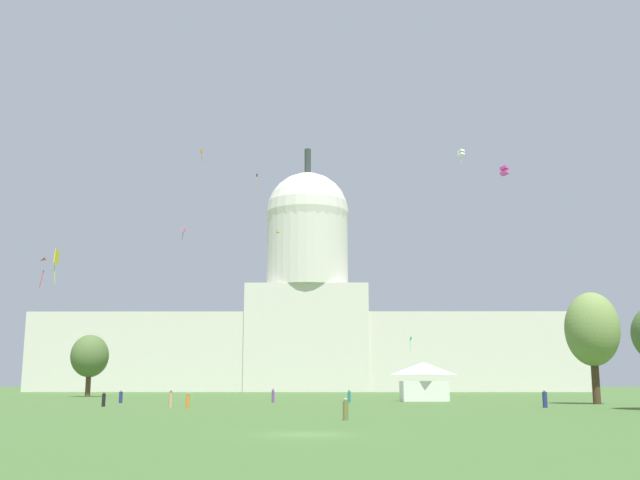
# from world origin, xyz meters

# --- Properties ---
(ground_plane) EXTENTS (800.00, 800.00, 0.00)m
(ground_plane) POSITION_xyz_m (0.00, 0.00, 0.00)
(ground_plane) COLOR #42662D
(capitol_building) EXTENTS (147.24, 23.07, 67.95)m
(capitol_building) POSITION_xyz_m (-3.85, 167.20, 19.08)
(capitol_building) COLOR beige
(capitol_building) RESTS_ON ground_plane
(event_tent) EXTENTS (6.48, 4.57, 5.13)m
(event_tent) POSITION_xyz_m (14.15, 63.84, 2.54)
(event_tent) COLOR white
(event_tent) RESTS_ON ground_plane
(tree_west_mid) EXTENTS (9.01, 8.95, 10.69)m
(tree_west_mid) POSITION_xyz_m (-40.28, 94.45, 6.96)
(tree_west_mid) COLOR #4C3823
(tree_west_mid) RESTS_ON ground_plane
(tree_east_mid) EXTENTS (7.85, 7.75, 12.93)m
(tree_east_mid) POSITION_xyz_m (32.29, 50.43, 8.54)
(tree_east_mid) COLOR #42301E
(tree_east_mid) RESTS_ON ground_plane
(person_tan_deep_crowd) EXTENTS (0.46, 0.46, 1.70)m
(person_tan_deep_crowd) POSITION_xyz_m (-14.48, 38.60, 0.78)
(person_tan_deep_crowd) COLOR tan
(person_tan_deep_crowd) RESTS_ON ground_plane
(person_black_near_tree_east) EXTENTS (0.43, 0.43, 1.52)m
(person_black_near_tree_east) POSITION_xyz_m (-22.07, 41.53, 0.69)
(person_black_near_tree_east) COLOR black
(person_black_near_tree_east) RESTS_ON ground_plane
(person_olive_front_center) EXTENTS (0.49, 0.49, 1.47)m
(person_olive_front_center) POSITION_xyz_m (2.31, 13.41, 0.67)
(person_olive_front_center) COLOR olive
(person_olive_front_center) RESTS_ON ground_plane
(person_orange_back_right) EXTENTS (0.48, 0.48, 1.48)m
(person_orange_back_right) POSITION_xyz_m (-12.45, 36.71, 0.68)
(person_orange_back_right) COLOR orange
(person_orange_back_right) RESTS_ON ground_plane
(person_navy_back_center) EXTENTS (0.57, 0.57, 1.80)m
(person_navy_back_center) POSITION_xyz_m (22.82, 38.38, 0.82)
(person_navy_back_center) COLOR navy
(person_navy_back_center) RESTS_ON ground_plane
(person_teal_front_left) EXTENTS (0.48, 0.48, 1.57)m
(person_teal_front_left) POSITION_xyz_m (3.98, 57.94, 0.72)
(person_teal_front_left) COLOR #1E757A
(person_teal_front_left) RESTS_ON ground_plane
(person_navy_lawn_far_right) EXTENTS (0.49, 0.49, 1.59)m
(person_navy_lawn_far_right) POSITION_xyz_m (-23.85, 54.80, 0.72)
(person_navy_lawn_far_right) COLOR navy
(person_navy_lawn_far_right) RESTS_ON ground_plane
(person_purple_lawn_far_left) EXTENTS (0.46, 0.46, 1.71)m
(person_purple_lawn_far_left) POSITION_xyz_m (-5.49, 56.88, 0.80)
(person_purple_lawn_far_left) COLOR #703D93
(person_purple_lawn_far_left) RESTS_ON ground_plane
(kite_pink_mid) EXTENTS (0.90, 0.88, 2.34)m
(kite_pink_mid) POSITION_xyz_m (-27.83, 111.00, 32.82)
(kite_pink_mid) COLOR pink
(kite_gold_mid) EXTENTS (1.38, 1.61, 0.28)m
(kite_gold_mid) POSITION_xyz_m (-8.94, 111.52, 31.97)
(kite_gold_mid) COLOR gold
(kite_yellow_low) EXTENTS (0.30, 0.95, 2.96)m
(kite_yellow_low) POSITION_xyz_m (-22.14, 25.56, 12.92)
(kite_yellow_low) COLOR yellow
(kite_magenta_mid) EXTENTS (1.46, 1.45, 1.39)m
(kite_magenta_mid) POSITION_xyz_m (27.79, 70.06, 33.53)
(kite_magenta_mid) COLOR #D1339E
(kite_white_high) EXTENTS (1.58, 1.60, 2.98)m
(kite_white_high) POSITION_xyz_m (30.08, 115.45, 50.53)
(kite_white_high) COLOR white
(kite_black_high) EXTENTS (0.40, 0.68, 3.47)m
(kite_black_high) POSITION_xyz_m (-16.31, 146.47, 53.87)
(kite_black_high) COLOR black
(kite_turquoise_low) EXTENTS (0.55, 1.14, 3.68)m
(kite_turquoise_low) POSITION_xyz_m (22.02, 146.84, 12.65)
(kite_turquoise_low) COLOR teal
(kite_red_low) EXTENTS (1.00, 1.67, 2.84)m
(kite_red_low) POSITION_xyz_m (-30.20, 42.76, 15.12)
(kite_red_low) COLOR red
(kite_orange_high) EXTENTS (0.74, 0.77, 3.13)m
(kite_orange_high) POSITION_xyz_m (-27.48, 127.53, 54.87)
(kite_orange_high) COLOR orange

